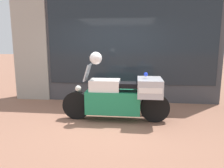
{
  "coord_description": "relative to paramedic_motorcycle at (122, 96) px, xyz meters",
  "views": [
    {
      "loc": [
        0.71,
        -4.6,
        1.73
      ],
      "look_at": [
        0.09,
        0.67,
        0.75
      ],
      "focal_mm": 35.0,
      "sensor_mm": 36.0,
      "label": 1
    }
  ],
  "objects": [
    {
      "name": "window_display",
      "position": [
        0.08,
        1.86,
        -0.12
      ],
      "size": [
        4.64,
        0.3,
        1.84
      ],
      "color": "slate",
      "rests_on": "ground"
    },
    {
      "name": "paramedic_motorcycle",
      "position": [
        0.0,
        0.0,
        0.0
      ],
      "size": [
        2.43,
        0.79,
        1.28
      ],
      "rotation": [
        0.0,
        0.0,
        3.15
      ],
      "color": "black",
      "rests_on": "ground"
    },
    {
      "name": "ground_plane",
      "position": [
        -0.38,
        -0.17,
        -0.57
      ],
      "size": [
        60.0,
        60.0,
        0.0
      ],
      "primitive_type": "plane",
      "color": "#8E604C"
    },
    {
      "name": "shop_building",
      "position": [
        -0.84,
        1.83,
        1.32
      ],
      "size": [
        6.16,
        0.55,
        3.77
      ],
      "color": "#424247",
      "rests_on": "ground"
    },
    {
      "name": "white_helmet",
      "position": [
        -0.59,
        -0.0,
        0.84
      ],
      "size": [
        0.28,
        0.28,
        0.28
      ],
      "primitive_type": "sphere",
      "color": "white",
      "rests_on": "paramedic_motorcycle"
    }
  ]
}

